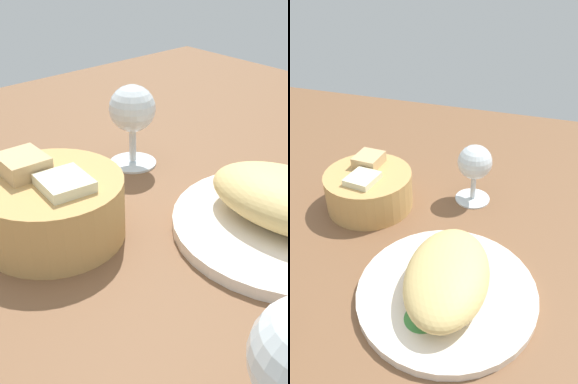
% 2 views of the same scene
% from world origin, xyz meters
% --- Properties ---
extents(ground_plane, '(1.40, 1.40, 0.02)m').
position_xyz_m(ground_plane, '(0.00, 0.00, -0.01)').
color(ground_plane, brown).
extents(plate, '(0.26, 0.26, 0.01)m').
position_xyz_m(plate, '(0.00, -0.14, 0.01)').
color(plate, white).
rests_on(plate, ground_plane).
extents(omelette, '(0.20, 0.14, 0.05)m').
position_xyz_m(omelette, '(0.00, -0.14, 0.04)').
color(omelette, '#D5B66E').
rests_on(omelette, plate).
extents(bread_basket, '(0.16, 0.16, 0.09)m').
position_xyz_m(bread_basket, '(0.17, 0.06, 0.04)').
color(bread_basket, tan).
rests_on(bread_basket, ground_plane).
extents(wine_glass_near, '(0.07, 0.07, 0.12)m').
position_xyz_m(wine_glass_near, '(0.25, -0.12, 0.08)').
color(wine_glass_near, silver).
rests_on(wine_glass_near, ground_plane).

